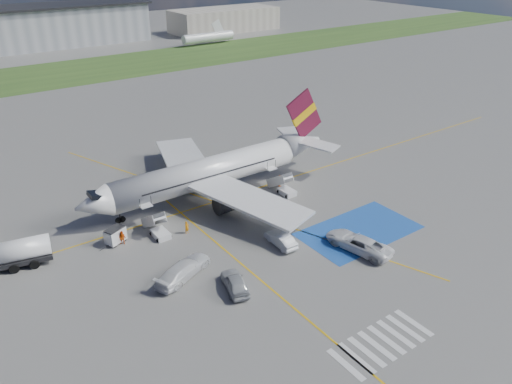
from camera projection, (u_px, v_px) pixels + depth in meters
ground at (270, 242)px, 56.10m from camera, size 400.00×400.00×0.00m
grass_strip at (43, 76)px, 125.10m from camera, size 400.00×30.00×0.01m
taxiway_line_main at (215, 202)px, 64.81m from camera, size 120.00×0.20×0.01m
taxiway_line_cross at (292, 307)px, 46.24m from camera, size 0.20×60.00×0.01m
taxiway_line_diag at (215, 202)px, 64.81m from camera, size 20.71×56.45×0.01m
staging_box at (359, 231)px, 58.38m from camera, size 14.00×8.00×0.01m
crosswalk at (381, 343)px, 42.09m from camera, size 9.00×4.00×0.01m
terminal_centre at (70, 25)px, 161.84m from camera, size 48.00×18.00×12.00m
terminal_east at (224, 20)px, 186.22m from camera, size 40.00×16.00×8.00m
airliner at (216, 170)px, 65.52m from camera, size 36.81×32.95×11.92m
airstairs_fwd at (159, 230)px, 57.21m from camera, size 1.90×5.20×3.60m
airstairs_aft at (285, 189)px, 66.81m from camera, size 1.90×5.20×3.60m
fuel_tanker at (6, 258)px, 51.05m from camera, size 9.22×4.17×3.05m
gpu_cart at (115, 236)px, 55.68m from camera, size 2.59×2.15×1.86m
belt_loader at (287, 148)px, 80.59m from camera, size 5.70×3.27×1.65m
car_silver_a at (235, 282)px, 48.21m from camera, size 3.16×5.10×1.62m
car_silver_b at (281, 239)px, 55.30m from camera, size 1.68×4.51×1.47m
van_white_a at (359, 241)px, 54.33m from camera, size 3.80×6.27×2.19m
van_white_b at (183, 267)px, 49.98m from camera, size 5.84×4.18×2.12m
crew_fwd at (187, 227)px, 57.54m from camera, size 0.62×0.47×1.53m
crew_nose at (122, 238)px, 55.40m from camera, size 1.01×0.99×1.64m
crew_aft at (280, 181)px, 68.44m from camera, size 0.45×1.03×1.74m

